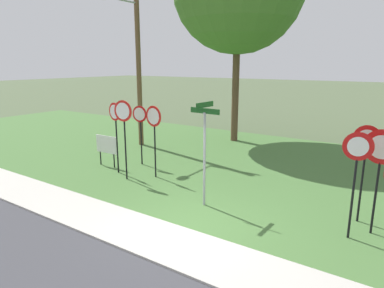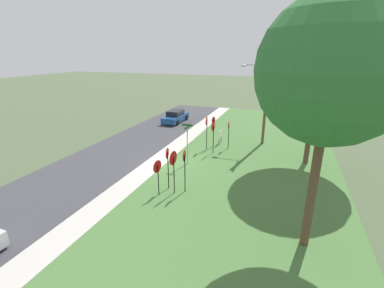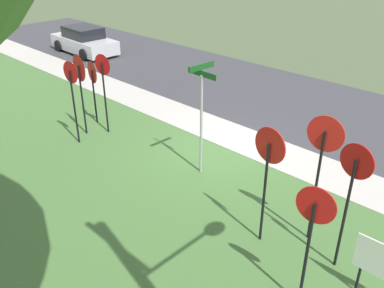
# 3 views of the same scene
# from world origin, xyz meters

# --- Properties ---
(ground_plane) EXTENTS (160.00, 160.00, 0.00)m
(ground_plane) POSITION_xyz_m (0.00, 0.00, 0.00)
(ground_plane) COLOR #4C5B3D
(road_asphalt) EXTENTS (44.00, 6.40, 0.01)m
(road_asphalt) POSITION_xyz_m (0.00, -4.80, 0.01)
(road_asphalt) COLOR #3D3D42
(road_asphalt) RESTS_ON ground_plane
(sidewalk_strip) EXTENTS (44.00, 1.60, 0.06)m
(sidewalk_strip) POSITION_xyz_m (0.00, -0.80, 0.03)
(sidewalk_strip) COLOR #BCB7AD
(sidewalk_strip) RESTS_ON ground_plane
(grass_median) EXTENTS (44.00, 12.00, 0.04)m
(grass_median) POSITION_xyz_m (0.00, 6.00, 0.02)
(grass_median) COLOR #477038
(grass_median) RESTS_ON ground_plane
(stop_sign_near_left) EXTENTS (0.74, 0.12, 2.62)m
(stop_sign_near_left) POSITION_xyz_m (-3.27, 2.64, 1.95)
(stop_sign_near_left) COLOR black
(stop_sign_near_left) RESTS_ON grass_median
(stop_sign_near_right) EXTENTS (0.73, 0.12, 2.83)m
(stop_sign_near_right) POSITION_xyz_m (-3.98, 1.88, 2.11)
(stop_sign_near_right) COLOR black
(stop_sign_near_right) RESTS_ON grass_median
(stop_sign_far_left) EXTENTS (0.66, 0.14, 2.67)m
(stop_sign_far_left) POSITION_xyz_m (-4.78, 2.25, 1.96)
(stop_sign_far_left) COLOR black
(stop_sign_far_left) RESTS_ON grass_median
(stop_sign_far_center) EXTENTS (0.66, 0.13, 2.42)m
(stop_sign_far_center) POSITION_xyz_m (-4.77, 3.57, 1.78)
(stop_sign_far_center) COLOR black
(stop_sign_far_center) RESTS_ON grass_median
(yield_sign_near_left) EXTENTS (0.66, 0.13, 2.58)m
(yield_sign_near_left) POSITION_xyz_m (3.43, 1.75, 1.95)
(yield_sign_near_left) COLOR black
(yield_sign_near_left) RESTS_ON grass_median
(yield_sign_near_right) EXTENTS (0.72, 0.17, 2.13)m
(yield_sign_near_right) POSITION_xyz_m (4.35, 1.55, 1.61)
(yield_sign_near_right) COLOR black
(yield_sign_near_right) RESTS_ON grass_median
(yield_sign_far_left) EXTENTS (0.83, 0.13, 2.59)m
(yield_sign_far_left) POSITION_xyz_m (3.85, 2.30, 1.99)
(yield_sign_far_left) COLOR black
(yield_sign_far_left) RESTS_ON grass_median
(yield_sign_far_right) EXTENTS (0.66, 0.12, 2.58)m
(yield_sign_far_right) POSITION_xyz_m (3.47, 2.83, 1.95)
(yield_sign_far_right) COLOR black
(yield_sign_far_right) RESTS_ON grass_median
(street_name_post) EXTENTS (0.96, 0.82, 3.02)m
(street_name_post) POSITION_xyz_m (-0.46, 1.51, 1.84)
(street_name_post) COLOR #9EA0A8
(street_name_post) RESTS_ON grass_median
(parked_sedan_distant) EXTENTS (4.17, 1.98, 1.39)m
(parked_sedan_distant) POSITION_xyz_m (12.48, -3.25, 0.64)
(parked_sedan_distant) COLOR silver
(parked_sedan_distant) RESTS_ON road_asphalt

